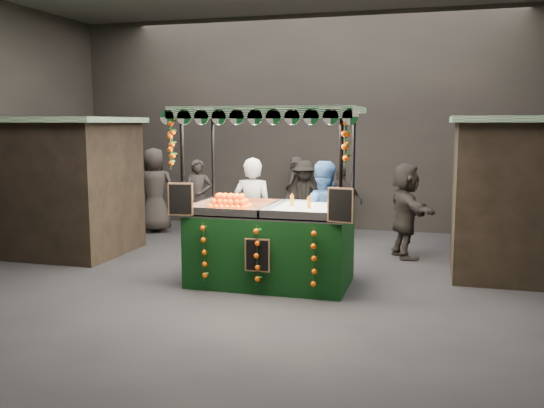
# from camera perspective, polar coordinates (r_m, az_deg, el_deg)

# --- Properties ---
(ground) EXTENTS (12.00, 12.00, 0.00)m
(ground) POSITION_cam_1_polar(r_m,az_deg,el_deg) (9.47, -1.49, -7.40)
(ground) COLOR black
(ground) RESTS_ON ground
(market_hall) EXTENTS (12.10, 10.10, 5.05)m
(market_hall) POSITION_cam_1_polar(r_m,az_deg,el_deg) (9.18, -1.57, 13.42)
(market_hall) COLOR black
(market_hall) RESTS_ON ground
(neighbour_stall_left) EXTENTS (3.00, 2.20, 2.60)m
(neighbour_stall_left) POSITION_cam_1_polar(r_m,az_deg,el_deg) (12.10, -20.39, 1.75)
(neighbour_stall_left) COLOR black
(neighbour_stall_left) RESTS_ON ground
(juice_stall) EXTENTS (2.82, 1.66, 2.73)m
(juice_stall) POSITION_cam_1_polar(r_m,az_deg,el_deg) (9.06, -0.14, -2.61)
(juice_stall) COLOR black
(juice_stall) RESTS_ON ground
(vendor_grey) EXTENTS (0.72, 0.50, 1.91)m
(vendor_grey) POSITION_cam_1_polar(r_m,az_deg,el_deg) (10.14, -1.89, -0.86)
(vendor_grey) COLOR slate
(vendor_grey) RESTS_ON ground
(vendor_blue) EXTENTS (1.03, 0.87, 1.88)m
(vendor_blue) POSITION_cam_1_polar(r_m,az_deg,el_deg) (9.79, 4.83, -1.30)
(vendor_blue) COLOR navy
(vendor_blue) RESTS_ON ground
(shopper_0) EXTENTS (0.70, 0.56, 1.69)m
(shopper_0) POSITION_cam_1_polar(r_m,az_deg,el_deg) (13.29, -7.15, 0.66)
(shopper_0) COLOR #2C2624
(shopper_0) RESTS_ON ground
(shopper_1) EXTENTS (1.11, 1.07, 1.80)m
(shopper_1) POSITION_cam_1_polar(r_m,az_deg,el_deg) (10.70, 20.71, -1.20)
(shopper_1) COLOR black
(shopper_1) RESTS_ON ground
(shopper_2) EXTENTS (0.93, 0.44, 1.55)m
(shopper_2) POSITION_cam_1_polar(r_m,az_deg,el_deg) (13.04, 6.74, 0.23)
(shopper_2) COLOR #292221
(shopper_2) RESTS_ON ground
(shopper_3) EXTENTS (1.21, 1.00, 1.63)m
(shopper_3) POSITION_cam_1_polar(r_m,az_deg,el_deg) (13.75, 3.11, 0.84)
(shopper_3) COLOR black
(shopper_3) RESTS_ON ground
(shopper_4) EXTENTS (1.11, 0.93, 1.94)m
(shopper_4) POSITION_cam_1_polar(r_m,az_deg,el_deg) (13.74, -11.32, 1.33)
(shopper_4) COLOR #2C2724
(shopper_4) RESTS_ON ground
(shopper_5) EXTENTS (1.13, 1.72, 1.77)m
(shopper_5) POSITION_cam_1_polar(r_m,az_deg,el_deg) (11.15, 12.81, -0.62)
(shopper_5) COLOR #282421
(shopper_5) RESTS_ON ground
(shopper_6) EXTENTS (0.47, 0.66, 1.71)m
(shopper_6) POSITION_cam_1_polar(r_m,az_deg,el_deg) (13.80, 2.18, 1.04)
(shopper_6) COLOR black
(shopper_6) RESTS_ON ground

